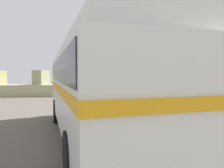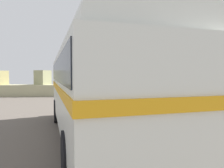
% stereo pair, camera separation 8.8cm
% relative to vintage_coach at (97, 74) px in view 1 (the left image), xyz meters
% --- Properties ---
extents(ground, '(32.00, 26.00, 0.02)m').
position_rel_vintage_coach_xyz_m(ground, '(3.06, 2.11, -2.04)').
color(ground, '#5D544B').
extents(breakwater, '(31.36, 2.03, 2.49)m').
position_rel_vintage_coach_xyz_m(breakwater, '(3.25, 13.92, -1.30)').
color(breakwater, tan).
rests_on(breakwater, ground).
extents(vintage_coach, '(4.41, 8.91, 3.70)m').
position_rel_vintage_coach_xyz_m(vintage_coach, '(0.00, 0.00, 0.00)').
color(vintage_coach, black).
rests_on(vintage_coach, ground).
extents(lamp_post, '(0.62, 1.12, 6.85)m').
position_rel_vintage_coach_xyz_m(lamp_post, '(4.25, 8.11, 1.79)').
color(lamp_post, '#5B5B60').
rests_on(lamp_post, ground).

